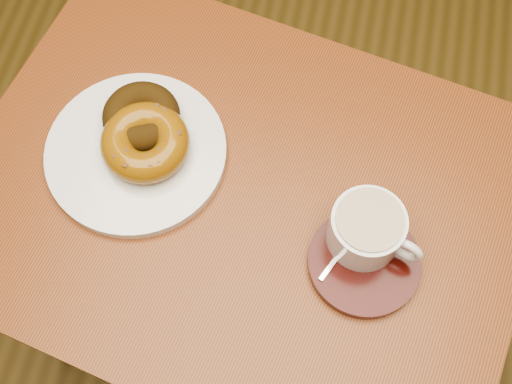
% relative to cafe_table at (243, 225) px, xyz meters
% --- Properties ---
extents(ground, '(6.00, 6.00, 0.00)m').
position_rel_cafe_table_xyz_m(ground, '(0.15, 0.10, -0.61)').
color(ground, brown).
rests_on(ground, ground).
extents(cafe_table, '(0.88, 0.73, 0.73)m').
position_rel_cafe_table_xyz_m(cafe_table, '(0.00, 0.00, 0.00)').
color(cafe_table, brown).
rests_on(cafe_table, ground).
extents(donut_plate, '(0.30, 0.30, 0.02)m').
position_rel_cafe_table_xyz_m(donut_plate, '(-0.16, 0.03, 0.12)').
color(donut_plate, silver).
rests_on(donut_plate, cafe_table).
extents(donut_cinnamon, '(0.14, 0.14, 0.04)m').
position_rel_cafe_table_xyz_m(donut_cinnamon, '(-0.16, 0.07, 0.15)').
color(donut_cinnamon, '#34210A').
rests_on(donut_cinnamon, donut_plate).
extents(donut_caramel, '(0.13, 0.13, 0.05)m').
position_rel_cafe_table_xyz_m(donut_caramel, '(-0.14, 0.03, 0.15)').
color(donut_caramel, '#84540E').
rests_on(donut_caramel, donut_plate).
extents(saucer, '(0.20, 0.20, 0.02)m').
position_rel_cafe_table_xyz_m(saucer, '(0.18, -0.06, 0.12)').
color(saucer, '#330A07').
rests_on(saucer, cafe_table).
extents(coffee_cup, '(0.12, 0.09, 0.07)m').
position_rel_cafe_table_xyz_m(coffee_cup, '(0.17, -0.03, 0.17)').
color(coffee_cup, silver).
rests_on(coffee_cup, saucer).
extents(teaspoon, '(0.05, 0.09, 0.01)m').
position_rel_cafe_table_xyz_m(teaspoon, '(0.16, -0.03, 0.14)').
color(teaspoon, silver).
rests_on(teaspoon, saucer).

